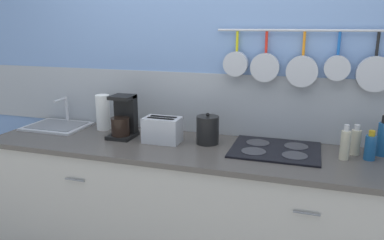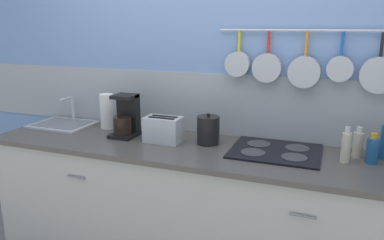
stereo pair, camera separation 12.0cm
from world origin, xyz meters
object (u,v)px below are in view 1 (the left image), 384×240
Objects in this scene: toaster at (162,130)px; bottle_vinegar at (383,138)px; coffee_maker at (124,120)px; bottle_dish_soap at (370,147)px; paper_towel_roll at (103,112)px; kettle at (208,130)px; bottle_sesame_oil at (345,144)px; bottle_cooking_wine at (356,141)px.

bottle_vinegar reaches higher than toaster.
bottle_dish_soap is at bearing 0.76° from coffee_maker.
paper_towel_roll is 1.85m from bottle_dish_soap.
paper_towel_roll is 0.89× the size of coffee_maker.
paper_towel_roll reaches higher than bottle_dish_soap.
kettle is at bearing -175.06° from bottle_vinegar.
bottle_sesame_oil is (0.85, -0.05, -0.00)m from kettle.
bottle_cooking_wine is 0.10m from bottle_dish_soap.
paper_towel_roll reaches higher than kettle.
paper_towel_roll is 1.01× the size of toaster.
bottle_vinegar reaches higher than bottle_dish_soap.
paper_towel_roll is 0.85m from kettle.
coffee_maker reaches higher than kettle.
bottle_dish_soap is (0.14, 0.04, -0.01)m from bottle_sesame_oil.
bottle_sesame_oil is 0.13m from bottle_cooking_wine.
paper_towel_roll is at bearing 179.06° from bottle_cooking_wine.
toaster is (0.31, -0.04, -0.04)m from coffee_maker.
bottle_sesame_oil is 1.19× the size of bottle_dish_soap.
paper_towel_roll is at bearing 173.66° from kettle.
toaster is 1.24× the size of bottle_sesame_oil.
coffee_maker is 1.46m from bottle_sesame_oil.
bottle_vinegar is at bearing 4.94° from kettle.
coffee_maker is 1.41× the size of kettle.
coffee_maker is 1.40× the size of bottle_sesame_oil.
kettle is at bearing 12.33° from toaster.
kettle is at bearing -175.96° from bottle_cooking_wine.
toaster is 1.23m from bottle_cooking_wine.
bottle_sesame_oil is (1.46, -0.02, -0.03)m from coffee_maker.
bottle_vinegar is (1.07, 0.09, 0.02)m from kettle.
toaster is 1.38m from bottle_vinegar.
bottle_dish_soap is (1.30, 0.06, -0.01)m from toaster.
bottle_vinegar is (0.15, 0.03, 0.03)m from bottle_cooking_wine.
toaster is 1.05× the size of bottle_vinegar.
paper_towel_roll reaches higher than toaster.
coffee_maker reaches higher than bottle_cooking_wine.
bottle_cooking_wine is (0.07, 0.11, -0.01)m from bottle_sesame_oil.
kettle is (0.85, -0.09, -0.04)m from paper_towel_roll.
bottle_cooking_wine is at bearing 58.11° from bottle_sesame_oil.
bottle_sesame_oil is 1.12× the size of bottle_cooking_wine.
kettle is (0.61, 0.03, -0.03)m from coffee_maker.
coffee_maker is 1.54m from bottle_cooking_wine.
kettle reaches higher than bottle_cooking_wine.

